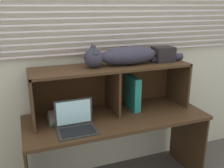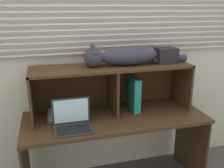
# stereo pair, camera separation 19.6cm
# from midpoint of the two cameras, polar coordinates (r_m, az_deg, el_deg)

# --- Properties ---
(back_panel_with_blinds) EXTENTS (4.40, 0.08, 2.50)m
(back_panel_with_blinds) POSITION_cam_midpoint_polar(r_m,az_deg,el_deg) (2.41, -4.35, 7.53)
(back_panel_with_blinds) COLOR beige
(back_panel_with_blinds) RESTS_ON ground
(desk) EXTENTS (1.61, 0.62, 0.73)m
(desk) POSITION_cam_midpoint_polar(r_m,az_deg,el_deg) (2.31, -1.50, -10.31)
(desk) COLOR #3C2716
(desk) RESTS_ON ground
(hutch_shelf_unit) EXTENTS (1.42, 0.38, 0.43)m
(hutch_shelf_unit) POSITION_cam_midpoint_polar(r_m,az_deg,el_deg) (2.27, -2.76, 1.22)
(hutch_shelf_unit) COLOR #3C2716
(hutch_shelf_unit) RESTS_ON desk
(cat) EXTENTS (0.97, 0.19, 0.20)m
(cat) POSITION_cam_midpoint_polar(r_m,az_deg,el_deg) (2.22, 0.14, 6.38)
(cat) COLOR #2F2C39
(cat) RESTS_ON hutch_shelf_unit
(laptop) EXTENTS (0.31, 0.22, 0.23)m
(laptop) POSITION_cam_midpoint_polar(r_m,az_deg,el_deg) (2.04, -10.99, -8.87)
(laptop) COLOR #292929
(laptop) RESTS_ON desk
(binder_upright) EXTENTS (0.06, 0.23, 0.31)m
(binder_upright) POSITION_cam_midpoint_polar(r_m,az_deg,el_deg) (2.35, 2.36, -2.04)
(binder_upright) COLOR #228175
(binder_upright) RESTS_ON desk
(book_stack) EXTENTS (0.18, 0.21, 0.05)m
(book_stack) POSITION_cam_midpoint_polar(r_m,az_deg,el_deg) (2.24, -14.61, -7.29)
(book_stack) COLOR #46674C
(book_stack) RESTS_ON desk
(storage_box) EXTENTS (0.19, 0.16, 0.14)m
(storage_box) POSITION_cam_midpoint_polar(r_m,az_deg,el_deg) (2.39, 9.26, 6.68)
(storage_box) COLOR black
(storage_box) RESTS_ON hutch_shelf_unit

